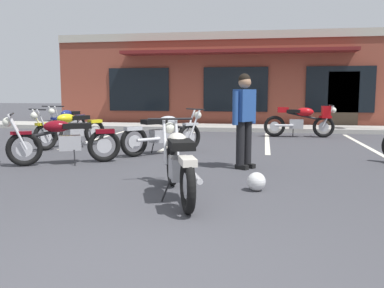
{
  "coord_description": "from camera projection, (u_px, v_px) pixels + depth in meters",
  "views": [
    {
      "loc": [
        1.13,
        -2.67,
        1.35
      ],
      "look_at": [
        0.02,
        3.67,
        0.55
      ],
      "focal_mm": 39.01,
      "sensor_mm": 36.0,
      "label": 1
    }
  ],
  "objects": [
    {
      "name": "ground_plane",
      "position": [
        194.0,
        175.0,
        6.87
      ],
      "size": [
        80.0,
        80.0,
        0.0
      ],
      "primitive_type": "plane",
      "color": "#3D3D42"
    },
    {
      "name": "motorcycle_orange_scrambler",
      "position": [
        64.0,
        140.0,
        7.82
      ],
      "size": [
        1.91,
        1.28,
        0.98
      ],
      "color": "black",
      "rests_on": "ground_plane"
    },
    {
      "name": "helmet_on_pavement",
      "position": [
        256.0,
        181.0,
        5.74
      ],
      "size": [
        0.26,
        0.26,
        0.26
      ],
      "color": "silver",
      "rests_on": "ground_plane"
    },
    {
      "name": "motorcycle_red_sportbike",
      "position": [
        69.0,
        122.0,
        12.45
      ],
      "size": [
        0.66,
        2.11,
        0.98
      ],
      "color": "black",
      "rests_on": "ground_plane"
    },
    {
      "name": "brick_storefront_building",
      "position": [
        240.0,
        81.0,
        18.45
      ],
      "size": [
        14.46,
        5.92,
        3.65
      ],
      "color": "brown",
      "rests_on": "ground_plane"
    },
    {
      "name": "motorcycle_black_cruiser",
      "position": [
        164.0,
        133.0,
        9.14
      ],
      "size": [
        1.61,
        1.7,
        0.98
      ],
      "color": "black",
      "rests_on": "ground_plane"
    },
    {
      "name": "motorcycle_blue_standard",
      "position": [
        70.0,
        129.0,
        10.2
      ],
      "size": [
        1.25,
        1.92,
        0.98
      ],
      "color": "black",
      "rests_on": "ground_plane"
    },
    {
      "name": "painted_stall_lines",
      "position": [
        223.0,
        141.0,
        11.55
      ],
      "size": [
        7.41,
        4.8,
        0.01
      ],
      "color": "silver",
      "rests_on": "ground_plane"
    },
    {
      "name": "motorcycle_silver_naked",
      "position": [
        303.0,
        120.0,
        12.49
      ],
      "size": [
        2.11,
        0.66,
        0.98
      ],
      "color": "black",
      "rests_on": "ground_plane"
    },
    {
      "name": "sidewalk_kerb",
      "position": [
        233.0,
        128.0,
        15.06
      ],
      "size": [
        22.0,
        1.8,
        0.14
      ],
      "primitive_type": "cube",
      "color": "#A8A59E",
      "rests_on": "ground_plane"
    },
    {
      "name": "person_in_shorts_foreground",
      "position": [
        244.0,
        115.0,
        7.33
      ],
      "size": [
        0.43,
        0.55,
        1.68
      ],
      "color": "black",
      "rests_on": "ground_plane"
    },
    {
      "name": "motorcycle_foreground_classic",
      "position": [
        179.0,
        162.0,
        5.34
      ],
      "size": [
        1.02,
        2.03,
        0.98
      ],
      "color": "black",
      "rests_on": "ground_plane"
    }
  ]
}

